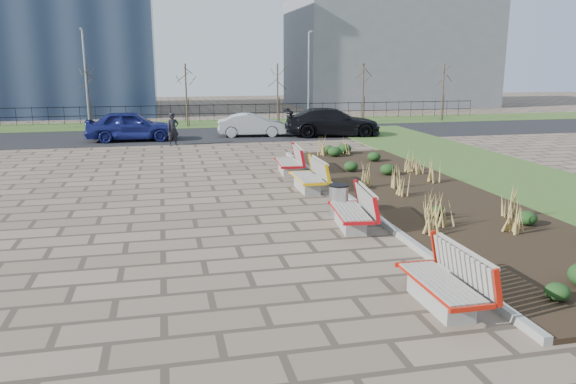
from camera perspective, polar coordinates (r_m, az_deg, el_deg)
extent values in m
plane|color=#746150|center=(11.48, -4.11, -8.07)|extent=(120.00, 120.00, 0.00)
cube|color=black|center=(17.90, 13.59, -0.49)|extent=(4.50, 18.00, 0.10)
cube|color=gray|center=(17.01, 6.51, -0.82)|extent=(0.16, 18.00, 0.15)
cube|color=#33511E|center=(20.42, 25.66, 0.14)|extent=(5.00, 38.00, 0.04)
cube|color=#33511E|center=(38.85, -10.27, 6.78)|extent=(80.00, 5.00, 0.04)
cube|color=black|center=(32.89, -9.81, 5.68)|extent=(80.00, 7.00, 0.02)
cylinder|color=#B2B2B7|center=(15.36, 5.16, -0.91)|extent=(0.53, 0.53, 0.87)
imported|color=black|center=(29.03, -11.61, 6.27)|extent=(0.69, 0.55, 1.66)
imported|color=navy|center=(31.27, -15.65, 6.51)|extent=(4.72, 1.94, 1.60)
imported|color=#9C9FA3|center=(32.08, -3.68, 6.82)|extent=(3.99, 1.75, 1.27)
imported|color=black|center=(32.21, 4.52, 7.10)|extent=(5.65, 2.83, 1.57)
cube|color=slate|center=(56.84, 10.03, 13.75)|extent=(18.00, 12.00, 10.00)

